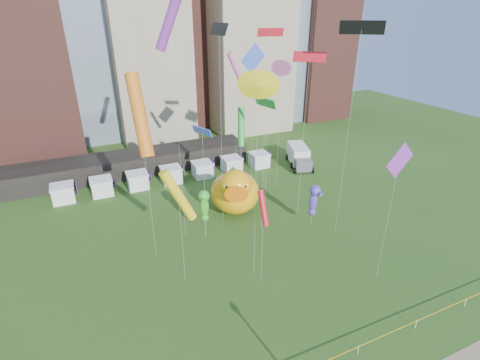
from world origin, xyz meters
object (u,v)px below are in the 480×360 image
big_duck (235,191)px  seahorse_green (204,203)px  small_duck (240,194)px  box_truck (299,156)px  seahorse_purple (314,198)px

big_duck → seahorse_green: big_duck is taller
small_duck → box_truck: bearing=12.8°
big_duck → seahorse_green: bearing=-121.5°
big_duck → small_duck: 2.66m
box_truck → small_duck: bearing=-130.9°
big_duck → small_duck: big_duck is taller
seahorse_green → seahorse_purple: size_ratio=1.12×
seahorse_purple → small_duck: bearing=115.3°
big_duck → box_truck: 19.20m
small_duck → seahorse_green: (-6.92, -5.81, 2.95)m
seahorse_purple → box_truck: 19.48m
small_duck → seahorse_green: bearing=-157.3°
seahorse_purple → box_truck: (9.08, 17.11, -2.13)m
small_duck → seahorse_purple: (5.69, -8.56, 2.22)m
big_duck → seahorse_green: 7.03m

